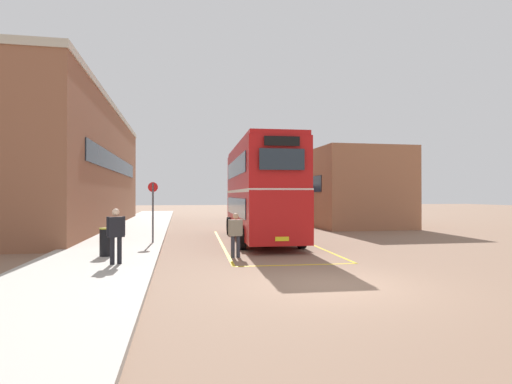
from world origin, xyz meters
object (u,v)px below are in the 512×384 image
object	(u,v)px
double_decker_bus	(260,190)
single_deck_bus	(266,202)
pedestrian_waiting_near	(116,232)
bus_stop_sign	(153,206)
litter_bin	(106,242)
pedestrian_boarding	(236,232)

from	to	relation	value
double_decker_bus	single_deck_bus	distance (m)	15.65
pedestrian_waiting_near	bus_stop_sign	bearing A→B (deg)	82.42
litter_bin	bus_stop_sign	xyz separation A→B (m)	(1.34, 3.87, 1.13)
pedestrian_waiting_near	bus_stop_sign	size ratio (longest dim) A/B	0.63
pedestrian_boarding	litter_bin	world-z (taller)	pedestrian_boarding
double_decker_bus	bus_stop_sign	distance (m)	5.31
pedestrian_boarding	bus_stop_sign	size ratio (longest dim) A/B	0.60
double_decker_bus	single_deck_bus	size ratio (longest dim) A/B	1.24
bus_stop_sign	double_decker_bus	bearing A→B (deg)	12.71
pedestrian_boarding	double_decker_bus	bearing A→B (deg)	69.62
single_deck_bus	litter_bin	distance (m)	22.62
pedestrian_waiting_near	litter_bin	bearing A→B (deg)	107.73
bus_stop_sign	single_deck_bus	bearing A→B (deg)	61.94
pedestrian_waiting_near	bus_stop_sign	xyz separation A→B (m)	(0.76, 5.70, 0.63)
double_decker_bus	litter_bin	xyz separation A→B (m)	(-6.48, -5.03, -1.88)
double_decker_bus	litter_bin	size ratio (longest dim) A/B	10.80
double_decker_bus	pedestrian_boarding	xyz separation A→B (m)	(-1.97, -5.29, -1.59)
single_deck_bus	pedestrian_boarding	bearing A→B (deg)	-105.17
litter_bin	single_deck_bus	bearing A→B (deg)	63.55
pedestrian_waiting_near	litter_bin	distance (m)	1.98
pedestrian_waiting_near	litter_bin	size ratio (longest dim) A/B	1.74
single_deck_bus	pedestrian_waiting_near	distance (m)	24.02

